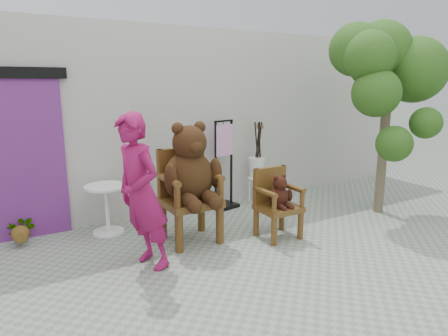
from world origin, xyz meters
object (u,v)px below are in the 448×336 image
cafe_table (107,203)px  display_stand (224,175)px  chair_small (277,198)px  stool_bucket (257,167)px  chair_big (190,176)px  tree (385,66)px  person (142,193)px

cafe_table → display_stand: display_stand is taller
chair_small → cafe_table: size_ratio=1.37×
display_stand → stool_bucket: display_stand is taller
chair_big → tree: size_ratio=0.53×
cafe_table → tree: size_ratio=0.23×
cafe_table → display_stand: size_ratio=0.47×
person → display_stand: size_ratio=1.20×
chair_small → stool_bucket: 1.67m
stool_bucket → chair_big: bearing=-150.4°
cafe_table → stool_bucket: 2.74m
chair_big → stool_bucket: (1.83, 1.04, -0.27)m
stool_bucket → cafe_table: bearing=-176.3°
cafe_table → tree: 4.76m
chair_small → display_stand: 1.51m
cafe_table → chair_small: bearing=-33.6°
display_stand → tree: size_ratio=0.49×
chair_small → tree: bearing=2.2°
chair_small → display_stand: (0.03, 1.51, 0.02)m
tree → display_stand: bearing=146.1°
chair_big → display_stand: (1.14, 1.03, -0.33)m
chair_big → person: size_ratio=0.90×
person → stool_bucket: 3.08m
person → tree: size_ratio=0.59×
person → cafe_table: person is taller
cafe_table → tree: bearing=-16.8°
display_stand → stool_bucket: 0.69m
display_stand → stool_bucket: size_ratio=1.04×
tree → person: bearing=-178.5°
chair_big → cafe_table: bearing=136.3°
chair_big → cafe_table: size_ratio=2.31×
display_stand → stool_bucket: bearing=-11.9°
chair_big → display_stand: chair_big is taller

